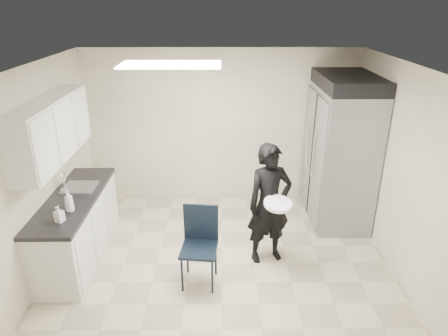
{
  "coord_description": "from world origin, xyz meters",
  "views": [
    {
      "loc": [
        0.0,
        -4.46,
        3.29
      ],
      "look_at": [
        0.03,
        0.2,
        1.31
      ],
      "focal_mm": 32.0,
      "sensor_mm": 36.0,
      "label": 1
    }
  ],
  "objects_px": {
    "lower_counter": "(77,229)",
    "man_tuxedo": "(269,204)",
    "commercial_fridge": "(340,156)",
    "folding_chair": "(199,250)"
  },
  "relations": [
    {
      "from": "lower_counter",
      "to": "man_tuxedo",
      "type": "distance_m",
      "value": 2.61
    },
    {
      "from": "lower_counter",
      "to": "commercial_fridge",
      "type": "relative_size",
      "value": 0.9
    },
    {
      "from": "folding_chair",
      "to": "man_tuxedo",
      "type": "xyz_separation_m",
      "value": [
        0.9,
        0.51,
        0.34
      ]
    },
    {
      "from": "commercial_fridge",
      "to": "folding_chair",
      "type": "bearing_deg",
      "value": -141.77
    },
    {
      "from": "folding_chair",
      "to": "man_tuxedo",
      "type": "relative_size",
      "value": 0.59
    },
    {
      "from": "man_tuxedo",
      "to": "folding_chair",
      "type": "bearing_deg",
      "value": -167.2
    },
    {
      "from": "lower_counter",
      "to": "man_tuxedo",
      "type": "relative_size",
      "value": 1.15
    },
    {
      "from": "folding_chair",
      "to": "commercial_fridge",
      "type": "bearing_deg",
      "value": 44.11
    },
    {
      "from": "lower_counter",
      "to": "folding_chair",
      "type": "distance_m",
      "value": 1.77
    },
    {
      "from": "folding_chair",
      "to": "man_tuxedo",
      "type": "height_order",
      "value": "man_tuxedo"
    }
  ]
}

